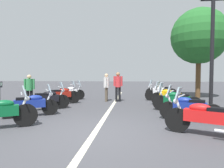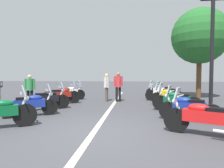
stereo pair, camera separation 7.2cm
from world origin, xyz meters
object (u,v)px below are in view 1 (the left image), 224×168
Objects in this scene: motorcycle_left_row_1 at (31,104)px; motorcycle_left_row_4 at (69,93)px; motorcycle_right_row_5 at (161,91)px; bystander_2 at (118,84)px; roadside_tree_0 at (199,36)px; motorcycle_left_row_2 at (47,99)px; motorcycle_right_row_1 at (189,107)px; motorcycle_right_row_2 at (176,100)px; bystander_0 at (106,85)px; street_lamp_twin_globe at (213,30)px; bystander_1 at (29,88)px; motorcycle_left_row_3 at (61,95)px; motorcycle_right_row_3 at (170,96)px; parking_meter at (0,92)px; motorcycle_right_row_4 at (163,93)px; motorcycle_right_row_0 at (206,118)px.

motorcycle_left_row_1 is 4.60m from motorcycle_left_row_4.
bystander_2 is (-1.94, 2.68, 0.52)m from motorcycle_right_row_5.
roadside_tree_0 reaches higher than motorcycle_right_row_5.
motorcycle_left_row_2 is 5.81m from motorcycle_right_row_1.
motorcycle_right_row_2 is 1.14× the size of bystander_2.
bystander_0 reaches higher than motorcycle_right_row_2.
motorcycle_right_row_1 is 8.15m from roadside_tree_0.
street_lamp_twin_globe reaches higher than bystander_0.
motorcycle_right_row_2 is 1.24× the size of bystander_1.
motorcycle_right_row_3 is at bearing -33.42° from motorcycle_left_row_3.
parking_meter is at bearing 61.17° from motorcycle_right_row_5.
motorcycle_left_row_4 is 0.98× the size of motorcycle_right_row_3.
motorcycle_right_row_1 is at bearing 134.06° from street_lamp_twin_globe.
motorcycle_right_row_4 is at bearing -28.87° from motorcycle_left_row_4.
motorcycle_left_row_3 is at bearing 97.29° from bystander_2.
motorcycle_right_row_0 is 6.89m from bystander_0.
bystander_1 is (0.95, 1.35, 0.43)m from motorcycle_left_row_2.
motorcycle_right_row_1 is 3.17m from street_lamp_twin_globe.
bystander_1 is (2.41, 6.98, 0.44)m from motorcycle_right_row_1.
motorcycle_right_row_1 is 0.32× the size of roadside_tree_0.
motorcycle_left_row_1 is 0.90× the size of motorcycle_right_row_0.
motorcycle_left_row_2 is 0.83× the size of motorcycle_right_row_4.
motorcycle_left_row_3 is 7.30m from motorcycle_right_row_0.
motorcycle_right_row_5 is 1.29× the size of bystander_1.
bystander_2 is at bearing -36.37° from motorcycle_left_row_4.
motorcycle_right_row_1 is 7.40m from bystander_1.
motorcycle_left_row_3 is 2.61m from bystander_0.
motorcycle_right_row_3 is 3.61m from street_lamp_twin_globe.
motorcycle_right_row_2 is (3.25, 0.03, -0.00)m from motorcycle_right_row_0.
bystander_2 is at bearing 27.84° from motorcycle_right_row_4.
motorcycle_left_row_3 is 1.57m from motorcycle_left_row_4.
motorcycle_left_row_3 is at bearing -13.99° from motorcycle_right_row_0.
motorcycle_left_row_1 is at bearing 129.80° from roadside_tree_0.
motorcycle_right_row_2 is 3.04m from street_lamp_twin_globe.
roadside_tree_0 is (0.53, -2.54, 3.63)m from motorcycle_right_row_5.
parking_meter reaches higher than motorcycle_right_row_0.
motorcycle_left_row_3 reaches higher than motorcycle_left_row_1.
motorcycle_left_row_4 is at bearing -19.05° from motorcycle_right_row_1.
street_lamp_twin_globe is at bearing -115.76° from motorcycle_right_row_1.
motorcycle_left_row_4 is at bearing 58.04° from motorcycle_left_row_2.
bystander_1 is at bearing 114.99° from roadside_tree_0.
motorcycle_left_row_1 is at bearing 129.80° from bystander_2.
motorcycle_left_row_2 is at bearing 58.91° from motorcycle_left_row_1.
motorcycle_left_row_3 is at bearing -8.82° from motorcycle_right_row_1.
motorcycle_right_row_0 is at bearing 113.72° from motorcycle_right_row_2.
motorcycle_right_row_2 is at bearing -16.44° from motorcycle_left_row_1.
bystander_0 reaches higher than motorcycle_left_row_4.
motorcycle_left_row_4 is 1.06× the size of bystander_2.
motorcycle_right_row_3 is 0.91× the size of motorcycle_right_row_5.
parking_meter is (-3.09, 6.77, 0.43)m from motorcycle_right_row_3.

